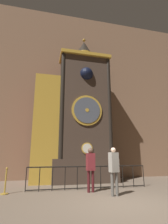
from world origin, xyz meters
name	(u,v)px	position (x,y,z in m)	size (l,w,h in m)	color
ground_plane	(127,205)	(0.00, 0.00, 0.00)	(28.00, 28.00, 0.00)	brown
cathedral_back_wall	(82,90)	(-0.09, 6.23, 5.99)	(24.00, 0.32, 12.00)	#846047
clock_tower	(76,116)	(-0.74, 4.67, 3.74)	(4.75, 1.84, 9.09)	#423328
railing_fence	(89,176)	(-0.51, 2.61, 0.54)	(5.40, 0.05, 0.98)	black
visitor_near	(91,165)	(-0.61, 1.96, 1.06)	(0.36, 0.25, 1.74)	#461518
visitor_far	(114,166)	(0.06, 1.10, 1.04)	(0.39, 0.31, 1.74)	#58554F
stanchion_post	(5,185)	(-3.92, 2.36, 0.31)	(0.28, 0.28, 0.98)	#B28E33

